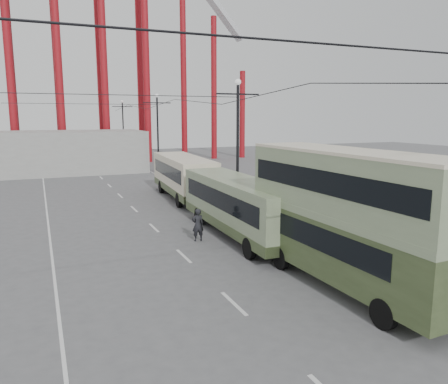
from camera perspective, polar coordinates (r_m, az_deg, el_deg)
name	(u,v)px	position (r m, az deg, el deg)	size (l,w,h in m)	color
ground	(321,351)	(13.97, 12.50, -19.59)	(160.00, 160.00, 0.00)	#545457
road_markings	(143,215)	(30.94, -10.55, -2.99)	(12.52, 120.00, 0.01)	silver
lamp_post_mid	(238,147)	(30.70, 1.79, 5.89)	(3.20, 0.44, 9.32)	black
lamp_post_far	(158,135)	(51.47, -8.63, 7.41)	(3.20, 0.44, 9.32)	black
lamp_post_distant	(123,129)	(72.96, -13.02, 7.97)	(3.20, 0.44, 9.32)	black
fairground_shed	(50,152)	(56.97, -21.80, 4.85)	(22.00, 10.00, 5.00)	gray
double_decker_bus	(347,212)	(17.78, 15.82, -2.55)	(2.92, 10.40, 5.54)	#344223
single_decker_green	(239,204)	(24.83, 1.96, -1.63)	(2.84, 11.70, 3.30)	gray
single_decker_cream	(183,175)	(36.55, -5.33, 2.21)	(3.51, 11.33, 3.47)	beige
pedestrian	(198,225)	(24.11, -3.44, -4.31)	(0.67, 0.44, 1.82)	black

